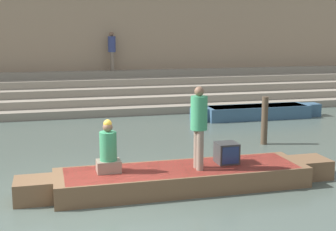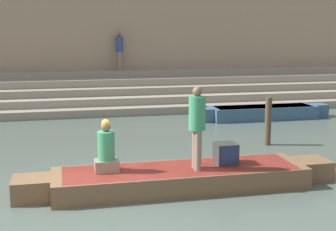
# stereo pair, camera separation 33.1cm
# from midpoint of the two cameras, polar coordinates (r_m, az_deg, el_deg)

# --- Properties ---
(ground_plane) EXTENTS (120.00, 120.00, 0.00)m
(ground_plane) POSITION_cam_midpoint_polar(r_m,az_deg,el_deg) (9.38, -10.78, -10.12)
(ground_plane) COLOR #47544C
(ghat_steps) EXTENTS (36.00, 3.49, 1.51)m
(ghat_steps) POSITION_cam_midpoint_polar(r_m,az_deg,el_deg) (19.93, -13.05, 2.26)
(ghat_steps) COLOR gray
(ghat_steps) RESTS_ON ground
(back_wall) EXTENTS (34.20, 1.28, 5.72)m
(back_wall) POSITION_cam_midpoint_polar(r_m,az_deg,el_deg) (21.62, -13.46, 8.91)
(back_wall) COLOR #937A60
(back_wall) RESTS_ON ground
(rowboat_main) EXTENTS (6.73, 1.49, 0.43)m
(rowboat_main) POSITION_cam_midpoint_polar(r_m,az_deg,el_deg) (9.84, 0.80, -7.53)
(rowboat_main) COLOR brown
(rowboat_main) RESTS_ON ground
(person_standing) EXTENTS (0.34, 0.34, 1.71)m
(person_standing) POSITION_cam_midpoint_polar(r_m,az_deg,el_deg) (9.50, 2.79, -0.79)
(person_standing) COLOR #756656
(person_standing) RESTS_ON rowboat_main
(person_rowing) EXTENTS (0.48, 0.38, 1.08)m
(person_rowing) POSITION_cam_midpoint_polar(r_m,az_deg,el_deg) (9.50, -8.29, -4.33)
(person_rowing) COLOR #756656
(person_rowing) RESTS_ON rowboat_main
(tv_set) EXTENTS (0.45, 0.45, 0.45)m
(tv_set) POSITION_cam_midpoint_polar(r_m,az_deg,el_deg) (10.14, 6.24, -4.56)
(tv_set) COLOR #2D2D2D
(tv_set) RESTS_ON rowboat_main
(moored_boat_shore) EXTENTS (5.11, 1.04, 0.48)m
(moored_boat_shore) POSITION_cam_midpoint_polar(r_m,az_deg,el_deg) (17.83, 10.28, 0.46)
(moored_boat_shore) COLOR #33516B
(moored_boat_shore) RESTS_ON ground
(mooring_post) EXTENTS (0.18, 0.18, 1.39)m
(mooring_post) POSITION_cam_midpoint_polar(r_m,az_deg,el_deg) (13.71, 11.01, -0.62)
(mooring_post) COLOR #473828
(mooring_post) RESTS_ON ground
(person_on_steps) EXTENTS (0.33, 0.33, 1.69)m
(person_on_steps) POSITION_cam_midpoint_polar(r_m,az_deg,el_deg) (20.86, -7.31, 8.12)
(person_on_steps) COLOR #756656
(person_on_steps) RESTS_ON ghat_steps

